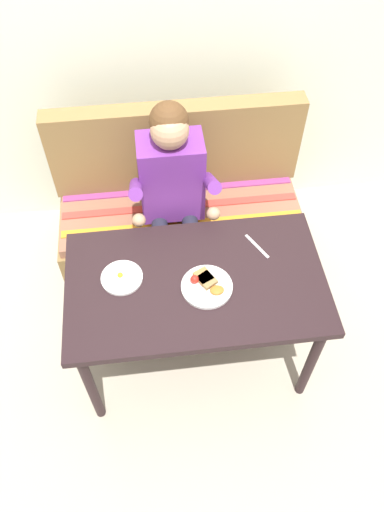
{
  "coord_description": "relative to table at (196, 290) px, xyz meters",
  "views": [
    {
      "loc": [
        -0.17,
        -1.29,
        2.62
      ],
      "look_at": [
        0.0,
        0.15,
        0.72
      ],
      "focal_mm": 35.02,
      "sensor_mm": 36.0,
      "label": 1
    }
  ],
  "objects": [
    {
      "name": "ground_plane",
      "position": [
        0.0,
        0.0,
        -0.65
      ],
      "size": [
        8.0,
        8.0,
        0.0
      ],
      "primitive_type": "plane",
      "color": "#ACA18D"
    },
    {
      "name": "back_wall",
      "position": [
        0.0,
        1.27,
        0.65
      ],
      "size": [
        4.4,
        0.1,
        2.6
      ],
      "primitive_type": "cube",
      "color": "silver",
      "rests_on": "ground"
    },
    {
      "name": "table",
      "position": [
        0.0,
        0.0,
        0.0
      ],
      "size": [
        1.2,
        0.7,
        0.73
      ],
      "color": "black",
      "rests_on": "ground"
    },
    {
      "name": "couch",
      "position": [
        0.0,
        0.76,
        -0.32
      ],
      "size": [
        1.44,
        0.56,
        1.0
      ],
      "color": "olive",
      "rests_on": "ground"
    },
    {
      "name": "person",
      "position": [
        -0.05,
        0.59,
        0.09
      ],
      "size": [
        0.45,
        0.61,
        1.21
      ],
      "color": "#6E2F8C",
      "rests_on": "ground"
    },
    {
      "name": "plate_breakfast",
      "position": [
        0.04,
        -0.04,
        0.1
      ],
      "size": [
        0.23,
        0.23,
        0.05
      ],
      "color": "white",
      "rests_on": "table"
    },
    {
      "name": "plate_eggs",
      "position": [
        -0.34,
        0.05,
        0.09
      ],
      "size": [
        0.19,
        0.19,
        0.04
      ],
      "color": "white",
      "rests_on": "table"
    },
    {
      "name": "fork",
      "position": [
        0.32,
        0.16,
        0.08
      ],
      "size": [
        0.09,
        0.16,
        0.0
      ],
      "primitive_type": "cube",
      "rotation": [
        0.0,
        0.0,
        0.49
      ],
      "color": "silver",
      "rests_on": "table"
    }
  ]
}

